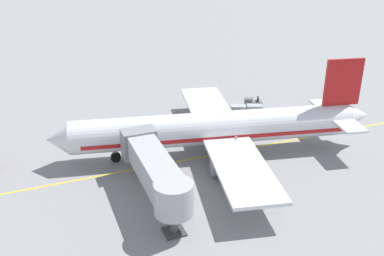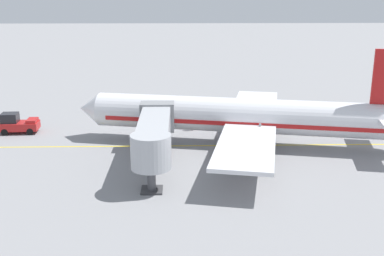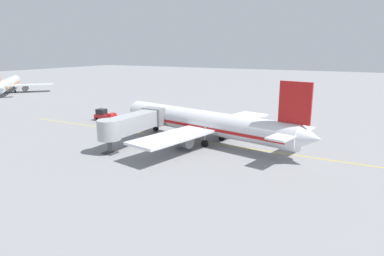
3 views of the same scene
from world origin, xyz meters
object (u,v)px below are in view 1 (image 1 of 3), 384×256
object	(u,v)px
baggage_cart_second_in_train	(218,111)
safety_cone_nose_right	(66,140)
baggage_cart_tail_end	(254,109)
ground_crew_wing_walker	(206,121)
baggage_cart_third_in_train	(238,110)
baggage_cart_front	(198,113)
baggage_tug_trailing	(160,127)
safety_cone_nose_left	(102,137)
baggage_tug_spare	(224,120)
ground_crew_loader	(156,134)
parked_airliner	(216,129)
baggage_tug_lead	(252,103)
jet_bridge	(155,169)

from	to	relation	value
baggage_cart_second_in_train	safety_cone_nose_right	xyz separation A→B (m)	(-0.33, 20.50, -0.66)
baggage_cart_tail_end	ground_crew_wing_walker	size ratio (longest dim) A/B	1.74
baggage_cart_second_in_train	baggage_cart_third_in_train	distance (m)	2.91
baggage_cart_front	baggage_tug_trailing	bearing A→B (deg)	107.54
baggage_cart_tail_end	safety_cone_nose_left	distance (m)	21.17
baggage_tug_trailing	baggage_tug_spare	distance (m)	8.71
ground_crew_loader	baggage_tug_spare	bearing A→B (deg)	-81.25
parked_airliner	baggage_tug_spare	world-z (taller)	parked_airliner
ground_crew_loader	safety_cone_nose_right	size ratio (longest dim) A/B	2.86
baggage_tug_trailing	baggage_tug_spare	bearing A→B (deg)	-95.22
baggage_cart_front	baggage_cart_third_in_train	xyz separation A→B (m)	(-0.83, -5.60, 0.00)
baggage_cart_second_in_train	safety_cone_nose_left	world-z (taller)	baggage_cart_second_in_train
baggage_cart_third_in_train	safety_cone_nose_left	xyz separation A→B (m)	(-0.47, 19.00, -0.66)
parked_airliner	safety_cone_nose_left	bearing A→B (deg)	53.25
parked_airliner	baggage_cart_front	bearing A→B (deg)	-10.54
baggage_tug_lead	baggage_cart_front	size ratio (longest dim) A/B	0.94
baggage_tug_lead	ground_crew_loader	bearing A→B (deg)	108.95
baggage_tug_lead	ground_crew_loader	xyz separation A→B (m)	(-5.65, 16.44, 0.24)
baggage_cart_second_in_train	ground_crew_loader	xyz separation A→B (m)	(-4.01, 10.14, 0.00)
jet_bridge	ground_crew_loader	distance (m)	13.23
parked_airliner	baggage_tug_spare	xyz separation A→B (m)	(7.19, -4.37, -2.47)
baggage_tug_spare	baggage_cart_tail_end	xyz separation A→B (m)	(1.23, -5.24, 0.24)
baggage_tug_lead	baggage_tug_trailing	world-z (taller)	same
baggage_cart_tail_end	safety_cone_nose_right	bearing A→B (deg)	87.92
safety_cone_nose_left	safety_cone_nose_right	bearing A→B (deg)	80.60
baggage_tug_lead	baggage_tug_trailing	distance (m)	15.57
ground_crew_loader	jet_bridge	bearing A→B (deg)	163.22
parked_airliner	ground_crew_wing_walker	world-z (taller)	parked_airliner
ground_crew_wing_walker	jet_bridge	bearing A→B (deg)	141.37
safety_cone_nose_left	parked_airliner	bearing A→B (deg)	-126.75
baggage_cart_tail_end	jet_bridge	bearing A→B (deg)	128.79
baggage_cart_tail_end	baggage_cart_third_in_train	bearing A→B (deg)	72.53
baggage_cart_tail_end	baggage_tug_spare	bearing A→B (deg)	103.21
baggage_cart_tail_end	baggage_cart_second_in_train	bearing A→B (deg)	75.98
baggage_cart_front	baggage_cart_third_in_train	bearing A→B (deg)	-98.44
ground_crew_wing_walker	baggage_cart_tail_end	bearing A→B (deg)	-80.57
baggage_tug_trailing	baggage_cart_tail_end	world-z (taller)	baggage_tug_trailing
baggage_cart_front	safety_cone_nose_right	xyz separation A→B (m)	(-0.58, 17.75, -0.66)
ground_crew_wing_walker	safety_cone_nose_right	xyz separation A→B (m)	(2.22, 17.71, -0.66)
parked_airliner	ground_crew_loader	world-z (taller)	parked_airliner
safety_cone_nose_left	baggage_cart_front	bearing A→B (deg)	-84.43
baggage_tug_lead	baggage_tug_trailing	size ratio (longest dim) A/B	1.04
baggage_cart_second_in_train	baggage_cart_front	bearing A→B (deg)	84.63
baggage_tug_lead	baggage_tug_spare	bearing A→B (deg)	122.26
baggage_tug_spare	safety_cone_nose_left	size ratio (longest dim) A/B	4.70
baggage_tug_lead	safety_cone_nose_left	xyz separation A→B (m)	(-2.69, 22.44, -0.42)
baggage_tug_trailing	safety_cone_nose_left	size ratio (longest dim) A/B	4.53
jet_bridge	safety_cone_nose_right	xyz separation A→B (m)	(16.12, 6.61, -3.16)
baggage_tug_trailing	safety_cone_nose_right	distance (m)	11.68
jet_bridge	baggage_cart_tail_end	distance (m)	24.39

